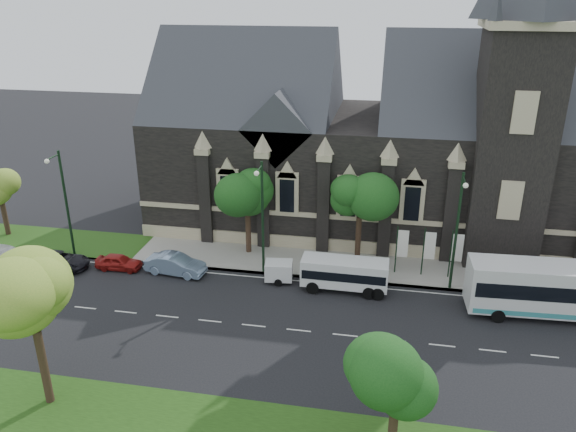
% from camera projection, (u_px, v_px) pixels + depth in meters
% --- Properties ---
extents(ground, '(160.00, 160.00, 0.00)m').
position_uv_depth(ground, '(299.00, 330.00, 36.13)').
color(ground, black).
rests_on(ground, ground).
extents(sidewalk, '(80.00, 5.00, 0.15)m').
position_uv_depth(sidewalk, '(318.00, 263.00, 44.75)').
color(sidewalk, gray).
rests_on(sidewalk, ground).
extents(museum, '(40.00, 17.70, 29.90)m').
position_uv_depth(museum, '(392.00, 139.00, 49.27)').
color(museum, black).
rests_on(museum, ground).
extents(tree_park_near, '(4.42, 4.42, 8.56)m').
position_uv_depth(tree_park_near, '(37.00, 295.00, 27.73)').
color(tree_park_near, black).
rests_on(tree_park_near, ground).
extents(tree_park_east, '(3.40, 3.40, 6.28)m').
position_uv_depth(tree_park_east, '(402.00, 374.00, 24.85)').
color(tree_park_east, black).
rests_on(tree_park_east, ground).
extents(tree_walk_right, '(4.08, 4.08, 7.80)m').
position_uv_depth(tree_walk_right, '(363.00, 193.00, 43.14)').
color(tree_walk_right, black).
rests_on(tree_walk_right, ground).
extents(tree_walk_left, '(3.91, 3.91, 7.64)m').
position_uv_depth(tree_walk_left, '(250.00, 187.00, 44.69)').
color(tree_walk_left, black).
rests_on(tree_walk_left, ground).
extents(tree_walk_far, '(3.40, 3.40, 6.28)m').
position_uv_depth(tree_walk_far, '(2.00, 186.00, 48.38)').
color(tree_walk_far, black).
rests_on(tree_walk_far, ground).
extents(street_lamp_near, '(0.36, 1.88, 9.00)m').
position_uv_depth(street_lamp_near, '(458.00, 226.00, 38.96)').
color(street_lamp_near, black).
rests_on(street_lamp_near, ground).
extents(street_lamp_mid, '(0.36, 1.88, 9.00)m').
position_uv_depth(street_lamp_mid, '(262.00, 213.00, 41.34)').
color(street_lamp_mid, black).
rests_on(street_lamp_mid, ground).
extents(street_lamp_far, '(0.36, 1.88, 9.00)m').
position_uv_depth(street_lamp_far, '(64.00, 199.00, 44.06)').
color(street_lamp_far, black).
rests_on(street_lamp_far, ground).
extents(banner_flag_left, '(0.90, 0.10, 4.00)m').
position_uv_depth(banner_flag_left, '(400.00, 246.00, 42.36)').
color(banner_flag_left, black).
rests_on(banner_flag_left, ground).
extents(banner_flag_center, '(0.90, 0.10, 4.00)m').
position_uv_depth(banner_flag_center, '(427.00, 248.00, 42.02)').
color(banner_flag_center, black).
rests_on(banner_flag_center, ground).
extents(banner_flag_right, '(0.90, 0.10, 4.00)m').
position_uv_depth(banner_flag_right, '(455.00, 250.00, 41.68)').
color(banner_flag_right, black).
rests_on(banner_flag_right, ground).
extents(tour_coach, '(12.90, 3.44, 3.73)m').
position_uv_depth(tour_coach, '(568.00, 290.00, 36.92)').
color(tour_coach, silver).
rests_on(tour_coach, ground).
extents(shuttle_bus, '(6.26, 2.30, 2.41)m').
position_uv_depth(shuttle_bus, '(345.00, 273.00, 40.48)').
color(shuttle_bus, silver).
rests_on(shuttle_bus, ground).
extents(box_trailer, '(3.02, 1.78, 1.57)m').
position_uv_depth(box_trailer, '(279.00, 271.00, 41.87)').
color(box_trailer, silver).
rests_on(box_trailer, ground).
extents(sedan, '(4.87, 2.16, 1.55)m').
position_uv_depth(sedan, '(175.00, 264.00, 43.06)').
color(sedan, '#7F99B7').
rests_on(sedan, ground).
extents(car_far_red, '(3.63, 1.51, 1.23)m').
position_uv_depth(car_far_red, '(119.00, 262.00, 43.81)').
color(car_far_red, maroon).
rests_on(car_far_red, ground).
extents(car_far_white, '(4.33, 2.04, 1.22)m').
position_uv_depth(car_far_white, '(6.00, 254.00, 45.15)').
color(car_far_white, white).
rests_on(car_far_white, ground).
extents(car_far_black, '(4.82, 2.42, 1.31)m').
position_uv_depth(car_far_black, '(60.00, 260.00, 43.98)').
color(car_far_black, black).
rests_on(car_far_black, ground).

